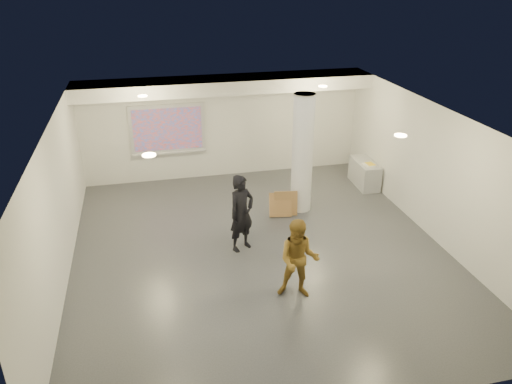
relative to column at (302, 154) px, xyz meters
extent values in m
cube|color=#37393F|center=(-1.50, -1.80, -1.50)|extent=(8.00, 9.00, 0.01)
cube|color=silver|center=(-1.50, -1.80, 1.50)|extent=(8.00, 9.00, 0.01)
cube|color=silver|center=(-1.50, 2.70, 0.00)|extent=(8.00, 0.01, 3.00)
cube|color=silver|center=(-1.50, -6.30, 0.00)|extent=(8.00, 0.01, 3.00)
cube|color=silver|center=(-5.50, -1.80, 0.00)|extent=(0.01, 9.00, 3.00)
cube|color=silver|center=(2.50, -1.80, 0.00)|extent=(0.01, 9.00, 3.00)
cube|color=silver|center=(-1.50, 2.15, 1.32)|extent=(8.00, 1.10, 0.36)
cylinder|color=#FFD694|center=(-3.70, 0.70, 1.48)|extent=(0.22, 0.22, 0.02)
cylinder|color=#FFD694|center=(0.70, 0.70, 1.48)|extent=(0.22, 0.22, 0.02)
cylinder|color=#FFD694|center=(-3.70, -3.30, 1.48)|extent=(0.22, 0.22, 0.02)
cylinder|color=#FFD694|center=(0.70, -3.30, 1.48)|extent=(0.22, 0.22, 0.02)
cylinder|color=silver|center=(0.00, 0.00, 0.00)|extent=(0.52, 0.52, 3.00)
cube|color=silver|center=(-3.10, 2.66, 0.05)|extent=(2.10, 0.06, 1.40)
cube|color=#075DBB|center=(-3.10, 2.62, 0.05)|extent=(1.90, 0.01, 1.20)
cube|color=silver|center=(-3.10, 2.60, -0.65)|extent=(2.10, 0.08, 0.04)
cube|color=#9C9FA2|center=(2.22, 1.02, -1.14)|extent=(0.56, 1.24, 0.71)
cube|color=silver|center=(2.19, 0.75, -0.78)|extent=(0.36, 0.42, 0.02)
cube|color=yellow|center=(2.24, 0.78, -0.77)|extent=(0.23, 0.30, 0.03)
cube|color=olive|center=(-0.47, -0.26, -1.18)|extent=(0.59, 0.24, 0.63)
cube|color=olive|center=(-0.61, -0.26, -1.21)|extent=(0.59, 0.35, 0.59)
imported|color=black|center=(-1.86, -1.59, -0.63)|extent=(0.76, 0.67, 1.74)
imported|color=olive|center=(-1.18, -3.52, -0.71)|extent=(0.93, 0.83, 1.59)
camera|label=1|loc=(-3.73, -10.97, 4.27)|focal=35.00mm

